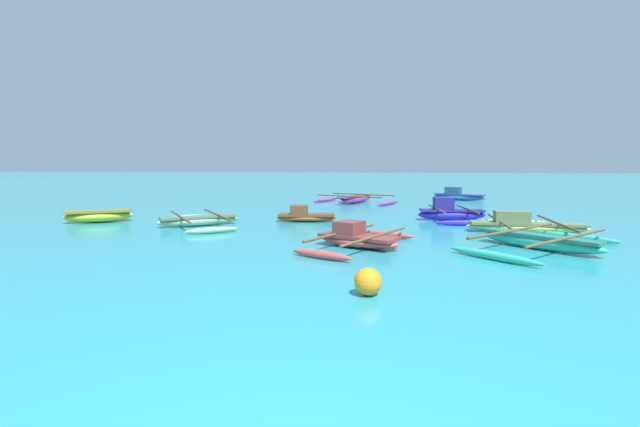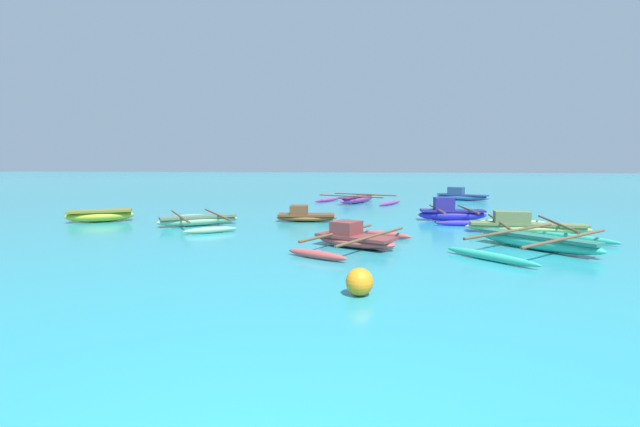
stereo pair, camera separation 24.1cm
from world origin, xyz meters
name	(u,v)px [view 1 (the left image)]	position (x,y,z in m)	size (l,w,h in m)	color
moored_boat_0	(450,213)	(2.90, 15.63, 0.29)	(2.65, 3.36, 0.90)	#3025CB
moored_boat_1	(458,196)	(4.75, 25.65, 0.28)	(3.15, 2.14, 0.79)	#3865BA
moored_boat_2	(199,220)	(-6.10, 12.65, 0.19)	(3.72, 4.21, 0.41)	#82B686
moored_boat_3	(357,238)	(-0.29, 9.63, 0.22)	(3.06, 4.01, 0.66)	#C54A48
moored_boat_4	(525,226)	(4.80, 12.83, 0.23)	(3.74, 4.18, 0.68)	#A0C46C
moored_boat_5	(540,242)	(4.34, 10.03, 0.20)	(4.70, 4.76, 0.44)	#2FB397
moored_boat_6	(99,216)	(-10.22, 12.95, 0.25)	(2.45, 1.93, 0.45)	gold
moored_boat_7	(355,199)	(-1.31, 22.56, 0.22)	(4.90, 4.15, 0.48)	#95358E
moored_boat_8	(305,216)	(-2.61, 14.44, 0.22)	(2.41, 1.16, 0.61)	#A05726
mooring_buoy_0	(368,282)	(0.20, 5.45, 0.23)	(0.46, 0.46, 0.46)	orange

